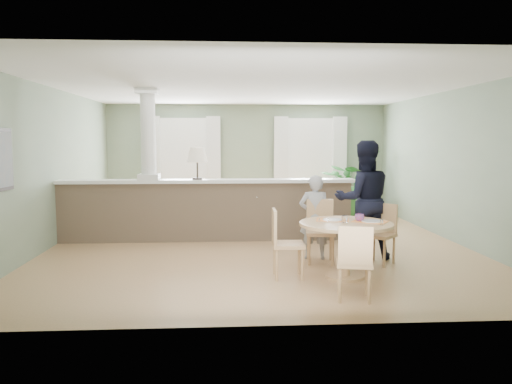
{
  "coord_description": "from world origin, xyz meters",
  "views": [
    {
      "loc": [
        -0.55,
        -8.68,
        1.8
      ],
      "look_at": [
        -0.08,
        -1.0,
        1.0
      ],
      "focal_mm": 35.0,
      "sensor_mm": 36.0,
      "label": 1
    }
  ],
  "objects": [
    {
      "name": "man_person",
      "position": [
        1.54,
        -1.27,
        0.9
      ],
      "size": [
        0.88,
        0.69,
        1.8
      ],
      "primitive_type": "imported",
      "rotation": [
        0.0,
        0.0,
        3.13
      ],
      "color": "black",
      "rests_on": "ground"
    },
    {
      "name": "sofa",
      "position": [
        0.29,
        1.86,
        0.47
      ],
      "size": [
        3.4,
        1.71,
        0.95
      ],
      "primitive_type": "imported",
      "rotation": [
        0.0,
        0.0,
        -0.14
      ],
      "color": "#9B7354",
      "rests_on": "ground"
    },
    {
      "name": "pony_wall",
      "position": [
        -0.99,
        0.2,
        0.71
      ],
      "size": [
        5.32,
        0.38,
        2.7
      ],
      "color": "brown",
      "rests_on": "ground"
    },
    {
      "name": "room_shell",
      "position": [
        -0.03,
        0.63,
        1.81
      ],
      "size": [
        7.02,
        8.02,
        2.71
      ],
      "color": "gray",
      "rests_on": "ground"
    },
    {
      "name": "ground",
      "position": [
        0.0,
        0.0,
        0.0
      ],
      "size": [
        8.0,
        8.0,
        0.0
      ],
      "primitive_type": "plane",
      "color": "tan",
      "rests_on": "ground"
    },
    {
      "name": "child_person",
      "position": [
        0.79,
        -1.27,
        0.64
      ],
      "size": [
        0.5,
        0.36,
        1.29
      ],
      "primitive_type": "imported",
      "rotation": [
        0.0,
        0.0,
        3.02
      ],
      "color": "#9A9A9F",
      "rests_on": "ground"
    },
    {
      "name": "chair_far_boy",
      "position": [
        0.85,
        -1.44,
        0.51
      ],
      "size": [
        0.47,
        0.47,
        0.92
      ],
      "rotation": [
        0.0,
        0.0,
        -0.13
      ],
      "color": "tan",
      "rests_on": "ground"
    },
    {
      "name": "dining_table",
      "position": [
        1.02,
        -2.34,
        0.59
      ],
      "size": [
        1.21,
        1.21,
        0.83
      ],
      "rotation": [
        0.0,
        0.0,
        -0.22
      ],
      "color": "tan",
      "rests_on": "ground"
    },
    {
      "name": "houseplant",
      "position": [
        2.44,
        3.2,
        0.78
      ],
      "size": [
        1.83,
        1.85,
        1.55
      ],
      "primitive_type": "imported",
      "rotation": [
        0.0,
        0.0,
        0.84
      ],
      "color": "#245C25",
      "rests_on": "ground"
    },
    {
      "name": "chair_near",
      "position": [
        0.88,
        -3.3,
        0.48
      ],
      "size": [
        0.46,
        0.46,
        0.87
      ],
      "rotation": [
        0.0,
        0.0,
        2.95
      ],
      "color": "tan",
      "rests_on": "ground"
    },
    {
      "name": "chair_side",
      "position": [
        0.19,
        -2.29,
        0.5
      ],
      "size": [
        0.42,
        0.42,
        0.9
      ],
      "rotation": [
        0.0,
        0.0,
        1.55
      ],
      "color": "tan",
      "rests_on": "ground"
    },
    {
      "name": "chair_far_man",
      "position": [
        1.73,
        -1.59,
        0.48
      ],
      "size": [
        0.56,
        0.56,
        0.87
      ],
      "rotation": [
        0.0,
        0.0,
        -0.75
      ],
      "color": "tan",
      "rests_on": "ground"
    }
  ]
}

